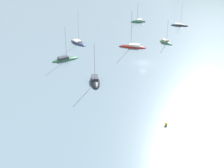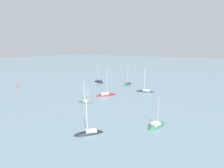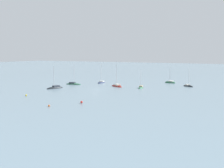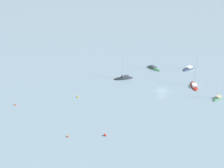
{
  "view_description": "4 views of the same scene",
  "coord_description": "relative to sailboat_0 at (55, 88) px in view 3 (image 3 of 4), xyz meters",
  "views": [
    {
      "loc": [
        71.12,
        -40.26,
        32.6
      ],
      "look_at": [
        12.73,
        -15.04,
        1.97
      ],
      "focal_mm": 50.0,
      "sensor_mm": 36.0,
      "label": 1
    },
    {
      "loc": [
        -53.85,
        59.55,
        19.46
      ],
      "look_at": [
        -12.3,
        -2.31,
        3.74
      ],
      "focal_mm": 28.0,
      "sensor_mm": 36.0,
      "label": 2
    },
    {
      "loc": [
        112.4,
        69.2,
        16.08
      ],
      "look_at": [
        -4.75,
        5.32,
        2.02
      ],
      "focal_mm": 50.0,
      "sensor_mm": 36.0,
      "label": 3
    },
    {
      "loc": [
        69.88,
        81.16,
        50.97
      ],
      "look_at": [
        14.52,
        -12.45,
        1.23
      ],
      "focal_mm": 50.0,
      "sensor_mm": 36.0,
      "label": 4
    }
  ],
  "objects": [
    {
      "name": "sailboat_6",
      "position": [
        -30.45,
        5.48,
        -0.03
      ],
      "size": [
        8.62,
        4.54,
        11.4
      ],
      "rotation": [
        0.0,
        0.0,
        0.23
      ],
      "color": "#232D4C",
      "rests_on": "ground_plane"
    },
    {
      "name": "sailboat_0",
      "position": [
        0.0,
        0.0,
        0.0
      ],
      "size": [
        8.53,
        4.55,
        10.77
      ],
      "rotation": [
        0.0,
        0.0,
        5.99
      ],
      "color": "black",
      "rests_on": "ground_plane"
    },
    {
      "name": "mooring_buoy_2",
      "position": [
        26.74,
        32.07,
        0.26
      ],
      "size": [
        0.75,
        0.75,
        0.75
      ],
      "color": "red",
      "rests_on": "ground_plane"
    },
    {
      "name": "mooring_buoy_1",
      "position": [
        36.18,
        27.06,
        0.17
      ],
      "size": [
        0.57,
        0.57,
        0.57
      ],
      "color": "orange",
      "rests_on": "ground_plane"
    },
    {
      "name": "sailboat_2",
      "position": [
        -17.33,
        -2.6,
        -0.01
      ],
      "size": [
        3.28,
        8.3,
        10.39
      ],
      "rotation": [
        0.0,
        0.0,
        1.67
      ],
      "color": "#2D6647",
      "rests_on": "ground_plane"
    },
    {
      "name": "sailboat_4",
      "position": [
        -19.15,
        32.24,
        0.01
      ],
      "size": [
        5.99,
        3.01,
        8.49
      ],
      "rotation": [
        0.0,
        0.0,
        0.2
      ],
      "color": "#2D6647",
      "rests_on": "ground_plane"
    },
    {
      "name": "sailboat_3",
      "position": [
        -35.36,
        48.79,
        -0.03
      ],
      "size": [
        5.67,
        6.46,
        9.12
      ],
      "rotation": [
        0.0,
        0.0,
        0.9
      ],
      "color": "black",
      "rests_on": "ground_plane"
    },
    {
      "name": "sailboat_1",
      "position": [
        -46.93,
        36.52,
        -0.03
      ],
      "size": [
        3.71,
        6.53,
        8.8
      ],
      "rotation": [
        0.0,
        0.0,
        4.45
      ],
      "color": "#2D6647",
      "rests_on": "ground_plane"
    },
    {
      "name": "mooring_buoy_0",
      "position": [
        23.2,
        5.64,
        0.19
      ],
      "size": [
        0.61,
        0.61,
        0.61
      ],
      "color": "yellow",
      "rests_on": "ground_plane"
    },
    {
      "name": "sailboat_5",
      "position": [
        -19.55,
        20.12,
        -0.0
      ],
      "size": [
        7.23,
        8.66,
        12.47
      ],
      "rotation": [
        0.0,
        0.0,
        4.09
      ],
      "color": "maroon",
      "rests_on": "ground_plane"
    },
    {
      "name": "ground_plane",
      "position": [
        -6.42,
        16.84,
        -0.12
      ],
      "size": [
        600.0,
        600.0,
        0.0
      ],
      "primitive_type": "plane",
      "color": "slate"
    }
  ]
}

